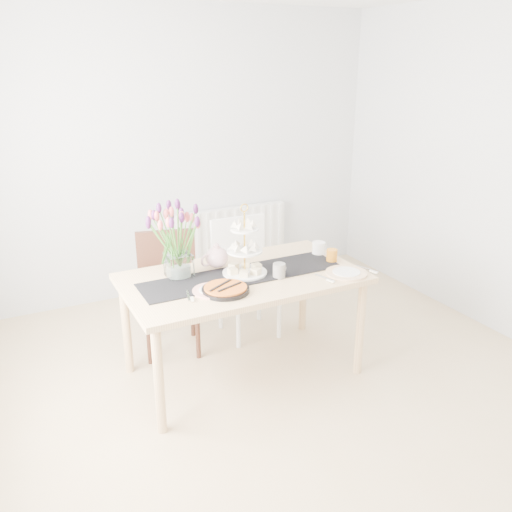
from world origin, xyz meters
name	(u,v)px	position (x,y,z in m)	size (l,w,h in m)	color
room_shell	(306,214)	(0.00, 0.00, 1.30)	(4.50, 4.50, 4.50)	tan
radiator	(230,237)	(0.50, 2.19, 0.45)	(1.20, 0.08, 0.60)	white
dining_table	(243,286)	(-0.14, 0.55, 0.67)	(1.60, 0.90, 0.75)	tan
chair_brown	(168,282)	(-0.47, 1.18, 0.53)	(0.54, 0.54, 0.91)	#371B14
chair_white	(244,267)	(0.16, 1.15, 0.55)	(0.47, 0.47, 0.94)	white
table_runner	(242,275)	(-0.14, 0.55, 0.75)	(1.40, 0.35, 0.01)	black
tulip_vase	(177,230)	(-0.53, 0.72, 1.08)	(0.60, 0.60, 0.51)	silver
cake_stand	(245,257)	(-0.12, 0.56, 0.88)	(0.30, 0.30, 0.44)	gold
teapot	(217,257)	(-0.24, 0.76, 0.83)	(0.26, 0.21, 0.17)	white
cream_jug	(319,248)	(0.55, 0.67, 0.80)	(0.10, 0.10, 0.10)	white
tart_tin	(226,289)	(-0.36, 0.35, 0.77)	(0.30, 0.30, 0.04)	black
mug_grey	(279,271)	(0.06, 0.41, 0.80)	(0.08, 0.08, 0.10)	slate
mug_orange	(332,256)	(0.55, 0.50, 0.80)	(0.08, 0.08, 0.09)	orange
plate_left	(212,291)	(-0.43, 0.39, 0.76)	(0.25, 0.25, 0.01)	white
plate_right	(346,273)	(0.50, 0.25, 0.76)	(0.28, 0.28, 0.01)	white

